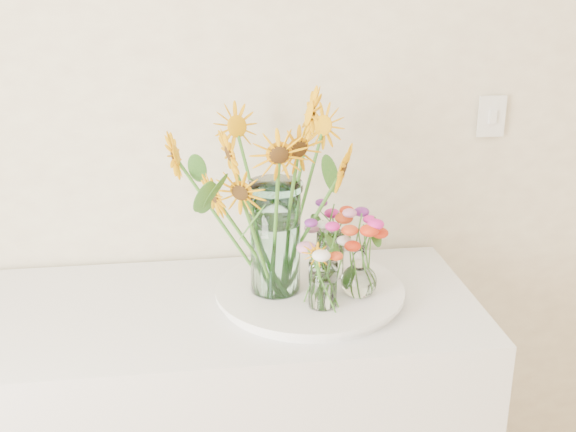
# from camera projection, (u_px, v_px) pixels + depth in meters

# --- Properties ---
(tray) EXTENTS (0.47, 0.47, 0.02)m
(tray) POSITION_uv_depth(u_px,v_px,m) (310.00, 294.00, 1.88)
(tray) COLOR white
(tray) RESTS_ON counter
(mason_jar) EXTENTS (0.14, 0.14, 0.30)m
(mason_jar) POSITION_uv_depth(u_px,v_px,m) (275.00, 238.00, 1.81)
(mason_jar) COLOR #B2F0E8
(mason_jar) RESTS_ON tray
(sunflower_bouquet) EXTENTS (0.76, 0.76, 0.52)m
(sunflower_bouquet) POSITION_uv_depth(u_px,v_px,m) (275.00, 196.00, 1.77)
(sunflower_bouquet) COLOR orange
(sunflower_bouquet) RESTS_ON tray
(small_vase_a) EXTENTS (0.08, 0.08, 0.12)m
(small_vase_a) POSITION_uv_depth(u_px,v_px,m) (323.00, 285.00, 1.76)
(small_vase_a) COLOR white
(small_vase_a) RESTS_ON tray
(wildflower_posy_a) EXTENTS (0.20, 0.20, 0.21)m
(wildflower_posy_a) POSITION_uv_depth(u_px,v_px,m) (323.00, 268.00, 1.74)
(wildflower_posy_a) COLOR red
(wildflower_posy_a) RESTS_ON tray
(small_vase_b) EXTENTS (0.11, 0.11, 0.13)m
(small_vase_b) POSITION_uv_depth(u_px,v_px,m) (359.00, 271.00, 1.82)
(small_vase_b) COLOR white
(small_vase_b) RESTS_ON tray
(wildflower_posy_b) EXTENTS (0.20, 0.20, 0.22)m
(wildflower_posy_b) POSITION_uv_depth(u_px,v_px,m) (360.00, 255.00, 1.80)
(wildflower_posy_b) COLOR red
(wildflower_posy_b) RESTS_ON tray
(small_vase_c) EXTENTS (0.08, 0.08, 0.13)m
(small_vase_c) POSITION_uv_depth(u_px,v_px,m) (330.00, 255.00, 1.92)
(small_vase_c) COLOR white
(small_vase_c) RESTS_ON tray
(wildflower_posy_c) EXTENTS (0.21, 0.21, 0.22)m
(wildflower_posy_c) POSITION_uv_depth(u_px,v_px,m) (331.00, 239.00, 1.90)
(wildflower_posy_c) COLOR red
(wildflower_posy_c) RESTS_ON tray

